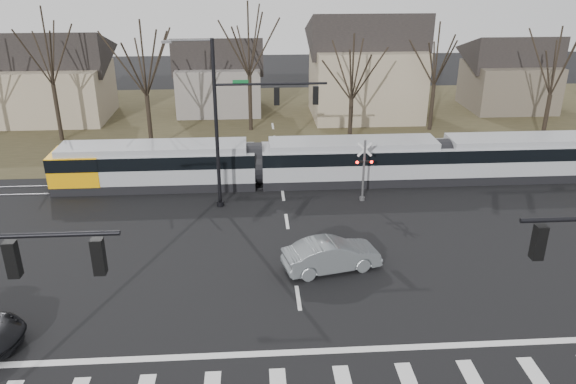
{
  "coord_description": "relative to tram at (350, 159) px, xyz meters",
  "views": [
    {
      "loc": [
        -1.91,
        -19.62,
        14.43
      ],
      "look_at": [
        0.0,
        9.0,
        2.3
      ],
      "focal_mm": 35.0,
      "sensor_mm": 36.0,
      "label": 1
    }
  ],
  "objects": [
    {
      "name": "house_b",
      "position": [
        -9.67,
        20.0,
        2.34
      ],
      "size": [
        8.64,
        7.56,
        7.65
      ],
      "color": "slate",
      "rests_on": "ground"
    },
    {
      "name": "lane_dashes",
      "position": [
        -4.67,
        -0.0,
        -1.62
      ],
      "size": [
        0.18,
        30.0,
        0.01
      ],
      "color": "silver",
      "rests_on": "ground"
    },
    {
      "name": "rail_crossing_signal",
      "position": [
        0.33,
        -3.21,
        0.26
      ],
      "size": [
        1.08,
        0.36,
        4.0
      ],
      "color": "#59595B",
      "rests_on": "ground"
    },
    {
      "name": "stop_line",
      "position": [
        -4.67,
        -17.8,
        -1.62
      ],
      "size": [
        28.0,
        0.35,
        0.01
      ],
      "primitive_type": "cube",
      "color": "silver",
      "rests_on": "ground"
    },
    {
      "name": "house_a",
      "position": [
        -24.67,
        18.0,
        2.84
      ],
      "size": [
        9.72,
        8.64,
        8.6
      ],
      "color": "gray",
      "rests_on": "ground"
    },
    {
      "name": "ground",
      "position": [
        -4.67,
        -16.0,
        -1.62
      ],
      "size": [
        140.0,
        140.0,
        0.0
      ],
      "primitive_type": "plane",
      "color": "black"
    },
    {
      "name": "grass_verge",
      "position": [
        -4.67,
        16.0,
        -1.62
      ],
      "size": [
        140.0,
        28.0,
        0.01
      ],
      "primitive_type": "cube",
      "color": "#38331E",
      "rests_on": "ground"
    },
    {
      "name": "sedan",
      "position": [
        -2.81,
        -11.55,
        -0.83
      ],
      "size": [
        3.8,
        5.56,
        1.59
      ],
      "primitive_type": "imported",
      "rotation": [
        0.0,
        0.0,
        1.8
      ],
      "color": "slate",
      "rests_on": "ground"
    },
    {
      "name": "house_d",
      "position": [
        19.33,
        19.0,
        2.34
      ],
      "size": [
        8.64,
        7.56,
        7.65
      ],
      "color": "brown",
      "rests_on": "ground"
    },
    {
      "name": "tree_row",
      "position": [
        -2.67,
        10.0,
        3.38
      ],
      "size": [
        59.2,
        7.2,
        10.0
      ],
      "color": "black",
      "rests_on": "ground"
    },
    {
      "name": "signal_pole_far",
      "position": [
        -7.08,
        -3.5,
        4.07
      ],
      "size": [
        9.28,
        0.44,
        10.2
      ],
      "color": "black",
      "rests_on": "ground"
    },
    {
      "name": "tram",
      "position": [
        0.0,
        0.0,
        0.0
      ],
      "size": [
        39.34,
        2.92,
        2.98
      ],
      "color": "gray",
      "rests_on": "ground"
    },
    {
      "name": "house_c",
      "position": [
        4.33,
        17.0,
        3.61
      ],
      "size": [
        10.8,
        8.64,
        10.1
      ],
      "color": "gray",
      "rests_on": "ground"
    },
    {
      "name": "rail_pair",
      "position": [
        -4.67,
        -0.2,
        -1.59
      ],
      "size": [
        90.0,
        1.52,
        0.06
      ],
      "color": "#59595E",
      "rests_on": "ground"
    }
  ]
}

